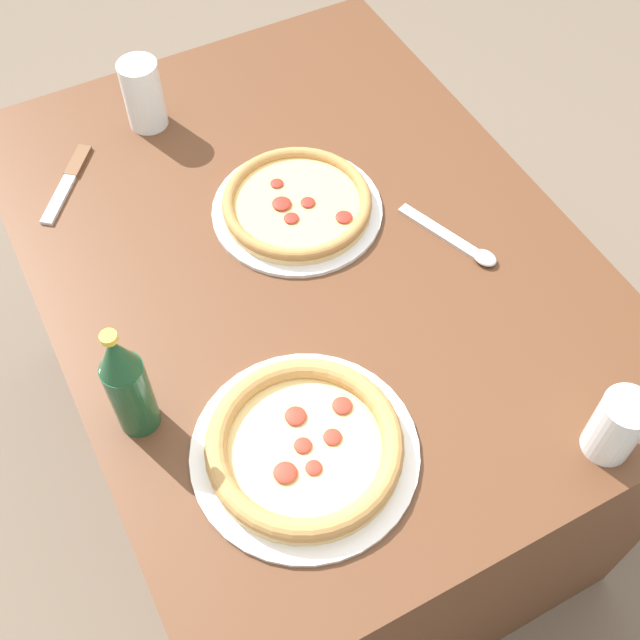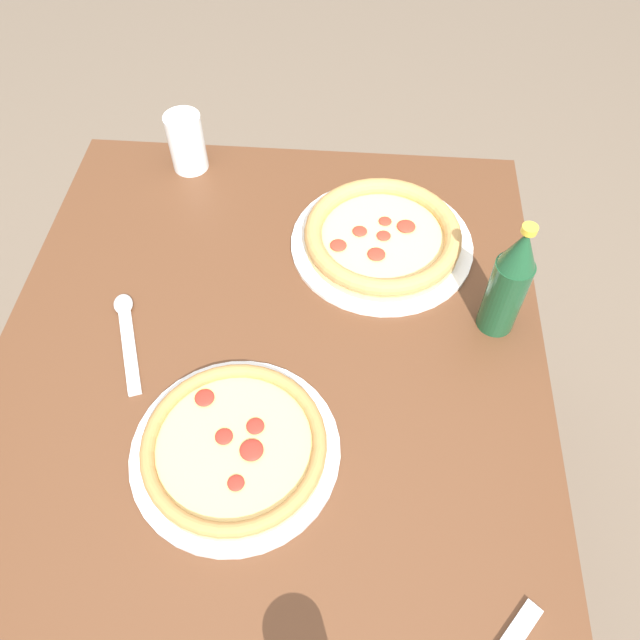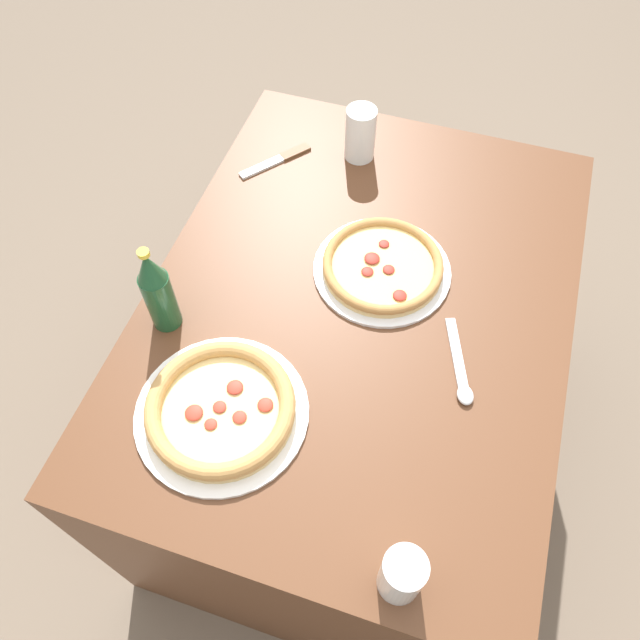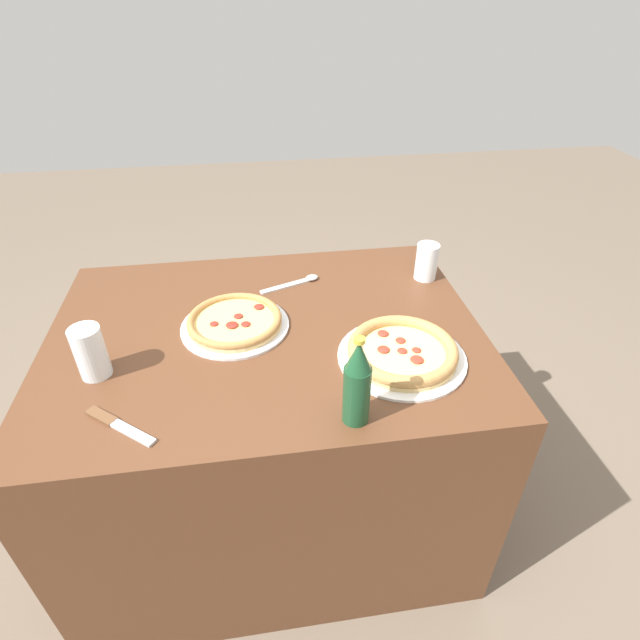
{
  "view_description": "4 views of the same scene",
  "coord_description": "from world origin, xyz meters",
  "px_view_note": "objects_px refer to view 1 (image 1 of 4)",
  "views": [
    {
      "loc": [
        -0.79,
        0.39,
        1.82
      ],
      "look_at": [
        -0.16,
        0.06,
        0.81
      ],
      "focal_mm": 45.0,
      "sensor_mm": 36.0,
      "label": 1
    },
    {
      "loc": [
        0.45,
        0.12,
        1.6
      ],
      "look_at": [
        -0.11,
        0.08,
        0.84
      ],
      "focal_mm": 35.0,
      "sensor_mm": 36.0,
      "label": 2
    },
    {
      "loc": [
        -0.75,
        -0.15,
        1.85
      ],
      "look_at": [
        -0.12,
        0.05,
        0.84
      ],
      "focal_mm": 35.0,
      "sensor_mm": 36.0,
      "label": 3
    },
    {
      "loc": [
        0.02,
        1.12,
        1.58
      ],
      "look_at": [
        -0.14,
        0.07,
        0.84
      ],
      "focal_mm": 28.0,
      "sensor_mm": 36.0,
      "label": 4
    }
  ],
  "objects_px": {
    "pizza_margherita": "(297,205)",
    "knife": "(68,180)",
    "pizza_veggie": "(305,447)",
    "beer_bottle": "(127,383)",
    "glass_water": "(144,97)",
    "spoon": "(462,244)",
    "glass_orange_juice": "(616,427)"
  },
  "relations": [
    {
      "from": "pizza_margherita",
      "to": "knife",
      "type": "distance_m",
      "value": 0.42
    },
    {
      "from": "pizza_veggie",
      "to": "spoon",
      "type": "bearing_deg",
      "value": -61.94
    },
    {
      "from": "knife",
      "to": "spoon",
      "type": "bearing_deg",
      "value": -130.11
    },
    {
      "from": "glass_water",
      "to": "knife",
      "type": "distance_m",
      "value": 0.21
    },
    {
      "from": "pizza_margherita",
      "to": "beer_bottle",
      "type": "distance_m",
      "value": 0.48
    },
    {
      "from": "beer_bottle",
      "to": "glass_water",
      "type": "bearing_deg",
      "value": -21.87
    },
    {
      "from": "glass_orange_juice",
      "to": "spoon",
      "type": "bearing_deg",
      "value": -3.41
    },
    {
      "from": "pizza_margherita",
      "to": "spoon",
      "type": "bearing_deg",
      "value": -133.49
    },
    {
      "from": "pizza_margherita",
      "to": "beer_bottle",
      "type": "xyz_separation_m",
      "value": [
        -0.26,
        0.39,
        0.09
      ]
    },
    {
      "from": "glass_water",
      "to": "pizza_margherita",
      "type": "bearing_deg",
      "value": -156.32
    },
    {
      "from": "glass_water",
      "to": "spoon",
      "type": "distance_m",
      "value": 0.65
    },
    {
      "from": "pizza_margherita",
      "to": "glass_water",
      "type": "height_order",
      "value": "glass_water"
    },
    {
      "from": "glass_water",
      "to": "glass_orange_juice",
      "type": "height_order",
      "value": "glass_water"
    },
    {
      "from": "knife",
      "to": "beer_bottle",
      "type": "bearing_deg",
      "value": 173.95
    },
    {
      "from": "knife",
      "to": "pizza_veggie",
      "type": "bearing_deg",
      "value": -168.86
    },
    {
      "from": "pizza_veggie",
      "to": "knife",
      "type": "bearing_deg",
      "value": 11.14
    },
    {
      "from": "pizza_margherita",
      "to": "beer_bottle",
      "type": "relative_size",
      "value": 1.35
    },
    {
      "from": "glass_water",
      "to": "knife",
      "type": "relative_size",
      "value": 0.81
    },
    {
      "from": "pizza_veggie",
      "to": "beer_bottle",
      "type": "bearing_deg",
      "value": 49.63
    },
    {
      "from": "pizza_veggie",
      "to": "knife",
      "type": "relative_size",
      "value": 1.95
    },
    {
      "from": "pizza_veggie",
      "to": "pizza_margherita",
      "type": "bearing_deg",
      "value": -25.44
    },
    {
      "from": "pizza_veggie",
      "to": "beer_bottle",
      "type": "distance_m",
      "value": 0.26
    },
    {
      "from": "pizza_margherita",
      "to": "glass_water",
      "type": "xyz_separation_m",
      "value": [
        0.34,
        0.15,
        0.04
      ]
    },
    {
      "from": "pizza_veggie",
      "to": "glass_water",
      "type": "distance_m",
      "value": 0.76
    },
    {
      "from": "glass_water",
      "to": "glass_orange_juice",
      "type": "distance_m",
      "value": 1.0
    },
    {
      "from": "knife",
      "to": "spoon",
      "type": "relative_size",
      "value": 0.86
    },
    {
      "from": "pizza_margherita",
      "to": "knife",
      "type": "height_order",
      "value": "pizza_margherita"
    },
    {
      "from": "pizza_margherita",
      "to": "spoon",
      "type": "relative_size",
      "value": 1.54
    },
    {
      "from": "pizza_margherita",
      "to": "glass_orange_juice",
      "type": "distance_m",
      "value": 0.64
    },
    {
      "from": "spoon",
      "to": "beer_bottle",
      "type": "bearing_deg",
      "value": 95.62
    },
    {
      "from": "beer_bottle",
      "to": "knife",
      "type": "bearing_deg",
      "value": -6.05
    },
    {
      "from": "glass_water",
      "to": "beer_bottle",
      "type": "xyz_separation_m",
      "value": [
        -0.6,
        0.24,
        0.04
      ]
    }
  ]
}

